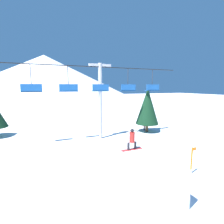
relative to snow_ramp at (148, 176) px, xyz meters
The scene contains 8 objects.
ground_plane 1.85m from the snow_ramp, 145.91° to the right, with size 220.00×220.00×0.00m, color white.
mountain_ridge 84.44m from the snow_ramp, 90.89° to the left, with size 84.43×84.43×20.33m.
snow_ramp is the anchor object (origin of this frame).
snowboarder 2.19m from the snow_ramp, 96.18° to the left, with size 1.33×0.31×1.28m.
chairlift 11.25m from the snow_ramp, 84.32° to the left, with size 19.53×0.44×8.08m.
pine_tree_near 13.32m from the snow_ramp, 55.92° to the left, with size 2.83×2.83×5.52m.
trail_marker 3.89m from the snow_ramp, ahead, with size 0.41×0.10×1.80m.
distant_skier 13.97m from the snow_ramp, 57.25° to the left, with size 0.24×0.24×1.23m.
Camera 1 is at (-3.86, -6.32, 5.69)m, focal length 28.00 mm.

